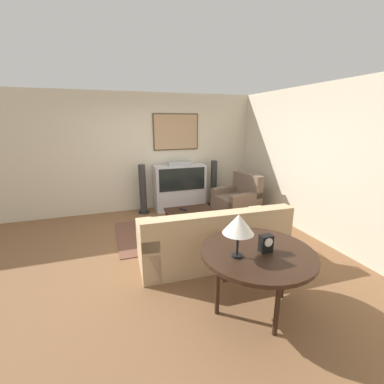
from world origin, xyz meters
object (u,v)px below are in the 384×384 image
at_px(speaker_tower_right, 214,184).
at_px(speaker_tower_left, 143,190).
at_px(console_table, 257,256).
at_px(table_lamp, 239,224).
at_px(mantel_clock, 266,243).
at_px(tv, 180,187).
at_px(couch, 212,241).
at_px(coffee_table, 190,212).
at_px(armchair, 237,202).

bearing_deg(speaker_tower_right, speaker_tower_left, 180.00).
xyz_separation_m(console_table, speaker_tower_right, (1.05, 3.62, -0.13)).
relative_size(table_lamp, mantel_clock, 2.47).
bearing_deg(mantel_clock, tv, 88.44).
height_order(couch, console_table, couch).
bearing_deg(speaker_tower_left, console_table, -78.79).
bearing_deg(tv, speaker_tower_right, -0.48).
bearing_deg(couch, speaker_tower_left, -72.45).
height_order(table_lamp, mantel_clock, table_lamp).
bearing_deg(coffee_table, speaker_tower_left, 118.79).
bearing_deg(armchair, speaker_tower_right, -176.20).
height_order(armchair, mantel_clock, armchair).
height_order(coffee_table, table_lamp, table_lamp).
bearing_deg(tv, mantel_clock, -91.56).
height_order(tv, armchair, tv).
bearing_deg(couch, mantel_clock, 97.01).
relative_size(couch, table_lamp, 4.81).
height_order(couch, coffee_table, couch).
bearing_deg(tv, coffee_table, -97.66).
bearing_deg(couch, speaker_tower_right, -111.49).
xyz_separation_m(couch, table_lamp, (-0.24, -1.18, 0.77)).
bearing_deg(speaker_tower_left, armchair, -23.28).
bearing_deg(tv, speaker_tower_left, -179.52).
bearing_deg(table_lamp, couch, 78.50).
bearing_deg(mantel_clock, couch, 94.88).
distance_m(console_table, table_lamp, 0.50).
bearing_deg(couch, armchair, -126.44).
xyz_separation_m(coffee_table, table_lamp, (-0.26, -2.36, 0.72)).
height_order(console_table, mantel_clock, mantel_clock).
height_order(armchair, speaker_tower_right, speaker_tower_right).
relative_size(armchair, coffee_table, 1.06).
distance_m(coffee_table, speaker_tower_left, 1.48).
relative_size(console_table, table_lamp, 2.66).
xyz_separation_m(tv, coffee_table, (-0.17, -1.30, -0.18)).
bearing_deg(mantel_clock, speaker_tower_left, 102.11).
xyz_separation_m(couch, armchair, (1.30, 1.63, -0.01)).
bearing_deg(speaker_tower_left, couch, -74.58).
xyz_separation_m(tv, speaker_tower_right, (0.88, -0.01, -0.01)).
xyz_separation_m(couch, speaker_tower_left, (-0.68, 2.48, 0.22)).
bearing_deg(console_table, armchair, 65.41).
xyz_separation_m(tv, mantel_clock, (-0.10, -3.66, 0.28)).
xyz_separation_m(coffee_table, mantel_clock, (0.07, -2.37, 0.46)).
height_order(couch, armchair, armchair).
height_order(tv, console_table, tv).
bearing_deg(speaker_tower_left, tv, 0.48).
distance_m(console_table, speaker_tower_right, 3.77).
height_order(console_table, speaker_tower_right, speaker_tower_right).
bearing_deg(table_lamp, speaker_tower_left, 96.94).
relative_size(tv, couch, 0.54).
xyz_separation_m(coffee_table, console_table, (0.01, -2.32, 0.30)).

